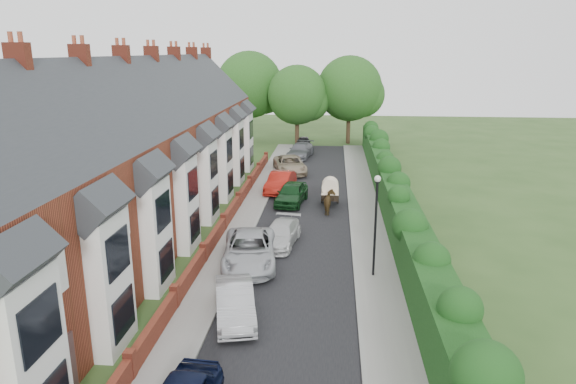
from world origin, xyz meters
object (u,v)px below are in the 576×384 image
car_silver_b (249,250)px  car_red (280,182)px  horse (330,203)px  car_green (292,193)px  car_beige (290,165)px  horse_cart (330,190)px  car_black (304,142)px  car_white (281,234)px  car_grey (301,150)px  car_silver_a (235,303)px  lamppost (376,213)px

car_silver_b → car_red: bearing=82.2°
car_red → horse: size_ratio=2.60×
car_green → car_beige: bearing=103.7°
car_green → horse: bearing=-28.6°
horse → horse_cart: 2.01m
car_black → car_white: bearing=-94.1°
car_red → car_grey: car_red is taller
car_silver_a → car_white: bearing=69.8°
car_silver_a → lamppost: bearing=23.9°
car_silver_a → car_red: car_red is taller
car_beige → horse: car_beige is taller
car_silver_a → horse_cart: size_ratio=1.56×
car_grey → car_black: (0.03, 5.60, -0.11)m
car_beige → car_grey: bearing=73.0°
car_red → horse: (3.94, -5.24, -0.01)m
car_white → car_beige: size_ratio=0.79×
car_red → horse_cart: bearing=-32.4°
car_silver_a → car_black: (0.51, 39.20, -0.08)m
car_silver_a → car_grey: (0.49, 33.60, 0.03)m
car_grey → car_black: 5.60m
car_silver_b → car_black: (0.83, 33.60, -0.17)m
car_grey → horse: (3.26, -18.87, 0.02)m
car_beige → car_grey: car_beige is taller
lamppost → car_beige: bearing=105.4°
lamppost → car_silver_b: size_ratio=0.89×
car_grey → horse_cart: size_ratio=1.85×
car_silver_a → car_grey: size_ratio=0.84×
car_silver_a → horse_cart: (3.74, 16.70, 0.44)m
car_grey → horse: horse is taller
car_white → horse: (2.74, 6.14, 0.13)m
car_black → horse_cart: horse_cart is taller
car_silver_a → car_silver_b: bearing=79.7°
car_grey → car_beige: bearing=-85.1°
lamppost → car_grey: bearing=100.8°
car_white → car_grey: bearing=98.8°
car_white → car_green: size_ratio=0.96×
car_red → horse: 6.56m
lamppost → car_grey: size_ratio=0.99×
car_grey → car_white: bearing=-79.8°
car_green → horse_cart: 2.82m
lamppost → car_grey: 29.63m
car_silver_a → car_beige: size_ratio=0.79×
lamppost → car_black: size_ratio=1.38×
lamppost → car_white: (-5.00, 3.99, -2.66)m
car_red → car_green: bearing=-62.8°
car_silver_a → car_grey: car_grey is taller
car_black → horse: bearing=-87.5°
lamppost → horse_cart: size_ratio=1.84×
car_green → car_black: car_green is taller
car_silver_a → car_grey: 33.60m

